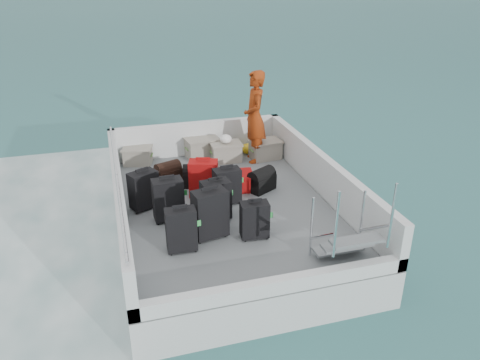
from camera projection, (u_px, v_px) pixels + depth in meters
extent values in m
plane|color=#185355|center=(227.00, 236.00, 8.15)|extent=(160.00, 160.00, 0.00)
cube|color=silver|center=(227.00, 221.00, 8.02)|extent=(3.60, 5.00, 0.60)
cube|color=slate|center=(227.00, 205.00, 7.89)|extent=(3.30, 4.70, 0.02)
cube|color=silver|center=(119.00, 199.00, 7.30)|extent=(0.14, 5.00, 0.70)
cube|color=silver|center=(322.00, 174.00, 8.18)|extent=(0.14, 5.00, 0.70)
cube|color=silver|center=(197.00, 138.00, 9.86)|extent=(3.60, 0.14, 0.70)
cube|color=silver|center=(277.00, 286.00, 5.73)|extent=(3.60, 0.14, 0.20)
cylinder|color=silver|center=(117.00, 175.00, 7.13)|extent=(0.04, 4.80, 0.04)
cube|color=black|center=(181.00, 230.00, 6.48)|extent=(0.43, 0.25, 0.65)
cube|color=black|center=(168.00, 200.00, 7.27)|extent=(0.48, 0.29, 0.70)
cube|color=black|center=(144.00, 190.00, 7.63)|extent=(0.52, 0.44, 0.65)
cube|color=black|center=(210.00, 214.00, 6.80)|extent=(0.54, 0.38, 0.75)
cube|color=black|center=(216.00, 201.00, 7.29)|extent=(0.48, 0.32, 0.66)
cube|color=#A00C0C|center=(204.00, 179.00, 8.01)|extent=(0.55, 0.42, 0.66)
cube|color=black|center=(255.00, 221.00, 6.81)|extent=(0.43, 0.28, 0.57)
cube|color=black|center=(227.00, 186.00, 7.80)|extent=(0.46, 0.28, 0.62)
cube|color=#A00C0C|center=(232.00, 181.00, 8.38)|extent=(0.81, 0.60, 0.29)
cube|color=gray|center=(138.00, 156.00, 9.42)|extent=(0.61, 0.50, 0.32)
cube|color=gray|center=(202.00, 148.00, 9.74)|extent=(0.70, 0.53, 0.39)
cube|color=gray|center=(226.00, 153.00, 9.56)|extent=(0.60, 0.42, 0.35)
cube|color=gray|center=(265.00, 150.00, 9.69)|extent=(0.63, 0.47, 0.36)
ellipsoid|color=yellow|center=(248.00, 149.00, 9.96)|extent=(0.28, 0.26, 0.22)
ellipsoid|color=white|center=(226.00, 140.00, 9.45)|extent=(0.24, 0.24, 0.18)
imported|color=#C64212|center=(255.00, 117.00, 9.28)|extent=(0.51, 0.73, 1.84)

